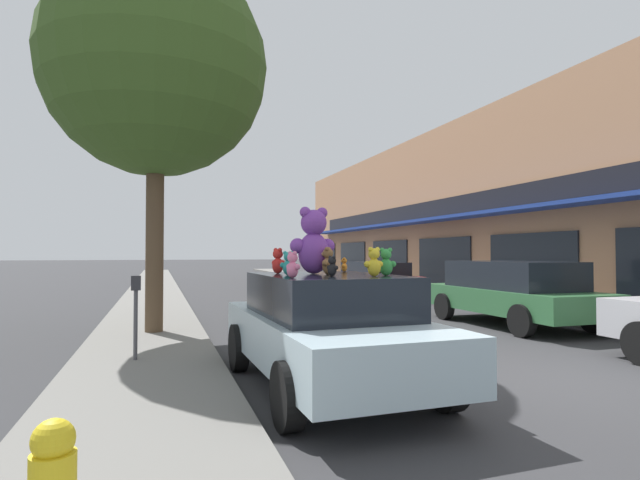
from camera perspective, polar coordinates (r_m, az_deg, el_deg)
ground_plane at (r=7.81m, az=24.25°, el=-14.28°), size 260.00×260.00×0.00m
sidewalk_near at (r=5.90m, az=-19.84°, el=-17.98°), size 2.21×90.00×0.13m
storefront_row at (r=24.90m, az=24.16°, el=2.90°), size 11.46×36.15×7.21m
plush_art_car at (r=6.55m, az=0.81°, el=-9.93°), size 2.11×4.34×1.47m
teddy_bear_giant at (r=6.75m, az=-0.75°, el=-0.19°), size 0.68×0.44×0.90m
teddy_bear_teal at (r=6.32m, az=-3.64°, el=-2.70°), size 0.23×0.17×0.31m
teddy_bear_green at (r=6.23m, az=7.55°, el=-2.53°), size 0.26×0.20×0.35m
teddy_bear_black at (r=6.06m, az=1.40°, el=-3.03°), size 0.14×0.19×0.25m
teddy_bear_orange at (r=7.51m, az=2.77°, el=-2.85°), size 0.12×0.16×0.22m
teddy_bear_brown at (r=6.58m, az=0.88°, el=-2.43°), size 0.23×0.26×0.36m
teddy_bear_red at (r=6.80m, az=-4.84°, el=-2.44°), size 0.20×0.26×0.35m
teddy_bear_yellow at (r=6.02m, az=6.18°, el=-2.55°), size 0.26×0.17×0.35m
teddy_bear_pink at (r=5.60m, az=-3.15°, el=-2.88°), size 0.17×0.23×0.30m
parked_car_far_center at (r=12.94m, az=21.07°, el=-5.40°), size 2.11×4.74×1.55m
parked_car_far_right at (r=19.75m, az=6.34°, el=-4.31°), size 1.96×4.69×1.40m
street_tree at (r=11.54m, az=-18.22°, el=18.29°), size 4.60×4.60×7.83m
parking_meter at (r=8.14m, az=-20.31°, el=-7.10°), size 0.14×0.10×1.27m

